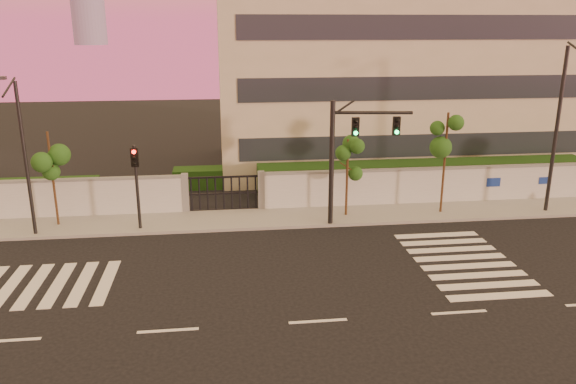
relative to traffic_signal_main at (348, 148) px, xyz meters
The scene contains 13 objects.
ground 10.45m from the traffic_signal_main, 108.14° to the right, with size 120.00×120.00×0.00m, color black.
sidewalk 5.07m from the traffic_signal_main, 156.56° to the left, with size 60.00×3.00×0.15m, color gray.
perimeter_wall 4.96m from the traffic_signal_main, 136.03° to the left, with size 60.00×0.36×2.20m.
hedge_row 6.63m from the traffic_signal_main, 108.42° to the left, with size 41.00×4.25×1.80m.
institutional_building 14.30m from the traffic_signal_main, 64.92° to the left, with size 24.40×12.40×12.25m.
road_markings 8.13m from the traffic_signal_main, 130.20° to the right, with size 57.00×7.62×0.02m.
street_tree_c 14.27m from the traffic_signal_main, behind, with size 1.41×1.12×4.81m.
street_tree_d 1.54m from the traffic_signal_main, 76.19° to the left, with size 1.50×1.20×4.14m.
street_tree_e 5.49m from the traffic_signal_main, 11.44° to the left, with size 1.48×1.18×5.41m.
traffic_signal_main is the anchor object (origin of this frame).
traffic_signal_secondary 10.19m from the traffic_signal_main, behind, with size 0.33×0.33×4.26m.
streetlight_west 14.95m from the traffic_signal_main, behind, with size 0.46×1.83×7.62m.
streetlight_east 11.08m from the traffic_signal_main, ahead, with size 0.54×2.18×9.07m.
Camera 1 is at (-3.07, -16.70, 9.65)m, focal length 35.00 mm.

